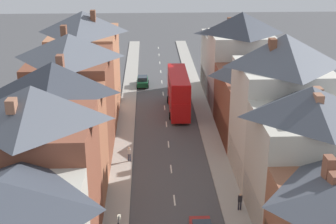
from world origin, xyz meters
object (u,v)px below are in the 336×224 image
at_px(double_decker_bus_lead, 178,91).
at_px(pedestrian_far_left, 240,201).
at_px(car_parked_right_a, 143,81).
at_px(pedestrian_far_right, 129,153).

relative_size(double_decker_bus_lead, pedestrian_far_left, 6.71).
bearing_deg(double_decker_bus_lead, car_parked_right_a, 113.35).
xyz_separation_m(car_parked_right_a, pedestrian_far_left, (8.65, -35.94, 0.21)).
xyz_separation_m(double_decker_bus_lead, pedestrian_far_right, (-6.12, -14.85, -1.78)).
bearing_deg(pedestrian_far_right, pedestrian_far_left, -44.64).
height_order(pedestrian_far_left, pedestrian_far_right, same).
bearing_deg(car_parked_right_a, double_decker_bus_lead, -66.65).
relative_size(car_parked_right_a, pedestrian_far_right, 2.37).
relative_size(car_parked_right_a, pedestrian_far_left, 2.37).
bearing_deg(double_decker_bus_lead, pedestrian_far_left, -81.30).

